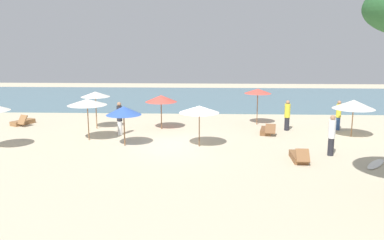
# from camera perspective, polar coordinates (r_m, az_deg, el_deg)

# --- Properties ---
(ground_plane) EXTENTS (60.00, 60.00, 0.00)m
(ground_plane) POSITION_cam_1_polar(r_m,az_deg,el_deg) (20.20, -1.21, -3.74)
(ground_plane) COLOR beige
(ocean_water) EXTENTS (48.00, 16.00, 0.06)m
(ocean_water) POSITION_cam_1_polar(r_m,az_deg,el_deg) (36.86, 0.42, 3.20)
(ocean_water) COLOR slate
(ocean_water) RESTS_ON ground_plane
(umbrella_0) EXTENTS (2.28, 2.28, 2.08)m
(umbrella_0) POSITION_cam_1_polar(r_m,az_deg,el_deg) (23.51, 22.35, 2.11)
(umbrella_0) COLOR olive
(umbrella_0) RESTS_ON ground_plane
(umbrella_1) EXTENTS (2.09, 2.09, 2.25)m
(umbrella_1) POSITION_cam_1_polar(r_m,az_deg,el_deg) (21.64, -14.93, 2.52)
(umbrella_1) COLOR brown
(umbrella_1) RESTS_ON ground_plane
(umbrella_2) EXTENTS (1.92, 1.92, 2.08)m
(umbrella_2) POSITION_cam_1_polar(r_m,az_deg,el_deg) (23.77, -4.49, 3.11)
(umbrella_2) COLOR brown
(umbrella_2) RESTS_ON ground_plane
(umbrella_3) EXTENTS (1.79, 1.79, 2.05)m
(umbrella_3) POSITION_cam_1_polar(r_m,az_deg,el_deg) (20.13, -9.86, 1.35)
(umbrella_3) COLOR brown
(umbrella_3) RESTS_ON ground_plane
(umbrella_4) EXTENTS (1.73, 1.73, 2.27)m
(umbrella_4) POSITION_cam_1_polar(r_m,az_deg,el_deg) (24.45, -13.81, 3.63)
(umbrella_4) COLOR olive
(umbrella_4) RESTS_ON ground_plane
(umbrella_6) EXTENTS (1.70, 1.70, 2.31)m
(umbrella_6) POSITION_cam_1_polar(r_m,az_deg,el_deg) (25.27, 9.51, 4.13)
(umbrella_6) COLOR brown
(umbrella_6) RESTS_ON ground_plane
(umbrella_7) EXTENTS (2.01, 2.01, 2.09)m
(umbrella_7) POSITION_cam_1_polar(r_m,az_deg,el_deg) (19.68, 1.07, 1.56)
(umbrella_7) COLOR brown
(umbrella_7) RESTS_ON ground_plane
(lounger_0) EXTENTS (1.24, 1.75, 0.73)m
(lounger_0) POSITION_cam_1_polar(r_m,az_deg,el_deg) (27.44, -23.28, -0.27)
(lounger_0) COLOR olive
(lounger_0) RESTS_ON ground_plane
(lounger_1) EXTENTS (0.63, 1.71, 0.68)m
(lounger_1) POSITION_cam_1_polar(r_m,az_deg,el_deg) (18.35, 15.20, -5.16)
(lounger_1) COLOR brown
(lounger_1) RESTS_ON ground_plane
(lounger_2) EXTENTS (0.91, 1.79, 0.67)m
(lounger_2) POSITION_cam_1_polar(r_m,az_deg,el_deg) (23.19, 10.72, -1.53)
(lounger_2) COLOR brown
(lounger_2) RESTS_ON ground_plane
(person_0) EXTENTS (0.42, 0.42, 1.90)m
(person_0) POSITION_cam_1_polar(r_m,az_deg,el_deg) (22.65, -10.44, 0.28)
(person_0) COLOR white
(person_0) RESTS_ON ground_plane
(person_1) EXTENTS (0.41, 0.41, 1.79)m
(person_1) POSITION_cam_1_polar(r_m,az_deg,el_deg) (25.11, 20.43, 0.69)
(person_1) COLOR #2D4C8C
(person_1) RESTS_ON ground_plane
(person_2) EXTENTS (0.43, 0.43, 1.92)m
(person_2) POSITION_cam_1_polar(r_m,az_deg,el_deg) (19.39, 19.55, -2.05)
(person_2) COLOR #26262D
(person_2) RESTS_ON ground_plane
(person_3) EXTENTS (0.47, 0.47, 1.82)m
(person_3) POSITION_cam_1_polar(r_m,az_deg,el_deg) (24.13, 13.61, 0.68)
(person_3) COLOR #26262D
(person_3) RESTS_ON ground_plane
(surfboard) EXTENTS (1.50, 1.76, 0.07)m
(surfboard) POSITION_cam_1_polar(r_m,az_deg,el_deg) (18.91, 25.03, -5.79)
(surfboard) COLOR silver
(surfboard) RESTS_ON ground_plane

